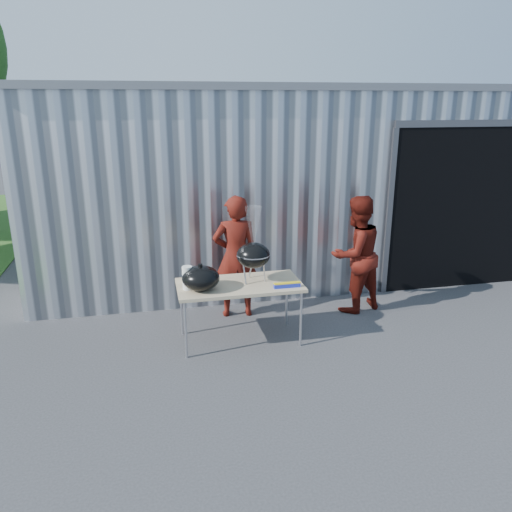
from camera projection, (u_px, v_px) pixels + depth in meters
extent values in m
plane|color=#363639|center=(285.00, 357.00, 5.83)|extent=(80.00, 80.00, 0.00)
cube|color=silver|center=(262.00, 172.00, 9.93)|extent=(8.00, 6.00, 3.00)
cube|color=slate|center=(262.00, 91.00, 9.47)|extent=(8.20, 6.20, 0.10)
cube|color=black|center=(442.00, 203.00, 8.26)|extent=(2.40, 1.20, 2.50)
cube|color=#4C4C51|center=(473.00, 123.00, 7.34)|extent=(2.52, 0.08, 0.10)
cube|color=tan|center=(239.00, 285.00, 6.04)|extent=(1.50, 0.75, 0.04)
cylinder|color=silver|center=(186.00, 330.00, 5.71)|extent=(0.03, 0.03, 0.71)
cylinder|color=silver|center=(301.00, 319.00, 6.00)|extent=(0.03, 0.03, 0.71)
cylinder|color=silver|center=(182.00, 308.00, 6.30)|extent=(0.03, 0.03, 0.71)
cylinder|color=silver|center=(287.00, 300.00, 6.59)|extent=(0.03, 0.03, 0.71)
ellipsoid|color=black|center=(253.00, 255.00, 6.02)|extent=(0.41, 0.41, 0.31)
cylinder|color=silver|center=(253.00, 254.00, 6.02)|extent=(0.42, 0.42, 0.02)
cylinder|color=silver|center=(253.00, 253.00, 6.01)|extent=(0.39, 0.39, 0.01)
cylinder|color=silver|center=(251.00, 268.00, 6.21)|extent=(0.02, 0.02, 0.24)
cylinder|color=silver|center=(245.00, 274.00, 5.99)|extent=(0.02, 0.02, 0.24)
cylinder|color=silver|center=(264.00, 273.00, 6.04)|extent=(0.02, 0.02, 0.24)
cylinder|color=#BD6A44|center=(243.00, 253.00, 5.98)|extent=(0.02, 0.14, 0.02)
cylinder|color=#BD6A44|center=(246.00, 253.00, 5.99)|extent=(0.02, 0.14, 0.02)
cylinder|color=#BD6A44|center=(249.00, 253.00, 6.00)|extent=(0.02, 0.14, 0.02)
cylinder|color=#BD6A44|center=(252.00, 252.00, 6.01)|extent=(0.02, 0.14, 0.02)
cylinder|color=#BD6A44|center=(255.00, 252.00, 6.01)|extent=(0.02, 0.14, 0.02)
cylinder|color=#BD6A44|center=(258.00, 252.00, 6.02)|extent=(0.02, 0.14, 0.02)
cylinder|color=#BD6A44|center=(261.00, 252.00, 6.03)|extent=(0.02, 0.14, 0.02)
cylinder|color=#BD6A44|center=(263.00, 252.00, 6.04)|extent=(0.02, 0.14, 0.02)
cone|color=silver|center=(253.00, 229.00, 5.92)|extent=(0.20, 0.20, 0.55)
ellipsoid|color=black|center=(201.00, 278.00, 5.80)|extent=(0.44, 0.44, 0.29)
cylinder|color=black|center=(200.00, 265.00, 5.75)|extent=(0.05, 0.05, 0.03)
cylinder|color=white|center=(187.00, 278.00, 5.82)|extent=(0.12, 0.12, 0.28)
cube|color=white|center=(192.00, 277.00, 6.10)|extent=(0.20, 0.15, 0.10)
cube|color=#1C2AB7|center=(287.00, 286.00, 5.90)|extent=(0.32, 0.06, 0.05)
cube|color=yellow|center=(287.00, 283.00, 5.89)|extent=(0.32, 0.06, 0.01)
imported|color=#53130C|center=(236.00, 257.00, 6.75)|extent=(0.64, 0.45, 1.69)
imported|color=#53130C|center=(356.00, 254.00, 6.94)|extent=(0.96, 0.84, 1.65)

